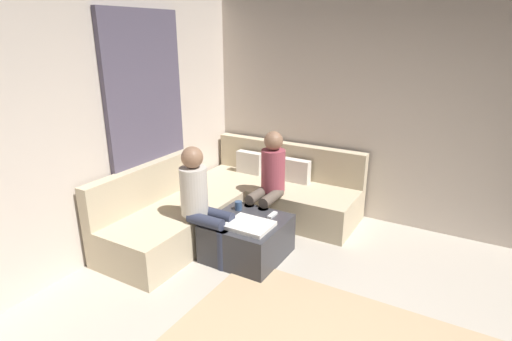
{
  "coord_description": "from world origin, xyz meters",
  "views": [
    {
      "loc": [
        0.43,
        -1.95,
        2.27
      ],
      "look_at": [
        -1.63,
        1.63,
        0.85
      ],
      "focal_mm": 28.43,
      "sensor_mm": 36.0,
      "label": 1
    }
  ],
  "objects_px": {
    "ottoman": "(247,238)",
    "coffee_mug": "(238,206)",
    "sectional_couch": "(234,203)",
    "game_remote": "(272,215)",
    "person_on_couch_side": "(202,200)",
    "person_on_couch_back": "(269,179)"
  },
  "relations": [
    {
      "from": "sectional_couch",
      "to": "person_on_couch_side",
      "type": "xyz_separation_m",
      "value": [
        0.15,
        -0.82,
        0.38
      ]
    },
    {
      "from": "game_remote",
      "to": "coffee_mug",
      "type": "bearing_deg",
      "value": -174.29
    },
    {
      "from": "sectional_couch",
      "to": "ottoman",
      "type": "xyz_separation_m",
      "value": [
        0.54,
        -0.58,
        -0.07
      ]
    },
    {
      "from": "coffee_mug",
      "to": "person_on_couch_back",
      "type": "relative_size",
      "value": 0.08
    },
    {
      "from": "sectional_couch",
      "to": "game_remote",
      "type": "xyz_separation_m",
      "value": [
        0.72,
        -0.36,
        0.15
      ]
    },
    {
      "from": "ottoman",
      "to": "person_on_couch_back",
      "type": "relative_size",
      "value": 0.63
    },
    {
      "from": "ottoman",
      "to": "person_on_couch_back",
      "type": "xyz_separation_m",
      "value": [
        -0.09,
        0.64,
        0.45
      ]
    },
    {
      "from": "person_on_couch_back",
      "to": "person_on_couch_side",
      "type": "bearing_deg",
      "value": 70.93
    },
    {
      "from": "person_on_couch_back",
      "to": "person_on_couch_side",
      "type": "relative_size",
      "value": 1.0
    },
    {
      "from": "ottoman",
      "to": "person_on_couch_back",
      "type": "distance_m",
      "value": 0.78
    },
    {
      "from": "coffee_mug",
      "to": "person_on_couch_back",
      "type": "bearing_deg",
      "value": 73.66
    },
    {
      "from": "coffee_mug",
      "to": "person_on_couch_side",
      "type": "distance_m",
      "value": 0.49
    },
    {
      "from": "ottoman",
      "to": "person_on_couch_side",
      "type": "bearing_deg",
      "value": -148.39
    },
    {
      "from": "ottoman",
      "to": "game_remote",
      "type": "distance_m",
      "value": 0.36
    },
    {
      "from": "sectional_couch",
      "to": "coffee_mug",
      "type": "distance_m",
      "value": 0.55
    },
    {
      "from": "ottoman",
      "to": "coffee_mug",
      "type": "bearing_deg",
      "value": 140.71
    },
    {
      "from": "sectional_couch",
      "to": "person_on_couch_back",
      "type": "distance_m",
      "value": 0.59
    },
    {
      "from": "sectional_couch",
      "to": "person_on_couch_back",
      "type": "xyz_separation_m",
      "value": [
        0.45,
        0.06,
        0.38
      ]
    },
    {
      "from": "game_remote",
      "to": "sectional_couch",
      "type": "bearing_deg",
      "value": 153.2
    },
    {
      "from": "ottoman",
      "to": "game_remote",
      "type": "xyz_separation_m",
      "value": [
        0.18,
        0.22,
        0.22
      ]
    },
    {
      "from": "coffee_mug",
      "to": "game_remote",
      "type": "distance_m",
      "value": 0.4
    },
    {
      "from": "game_remote",
      "to": "person_on_couch_side",
      "type": "distance_m",
      "value": 0.77
    }
  ]
}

